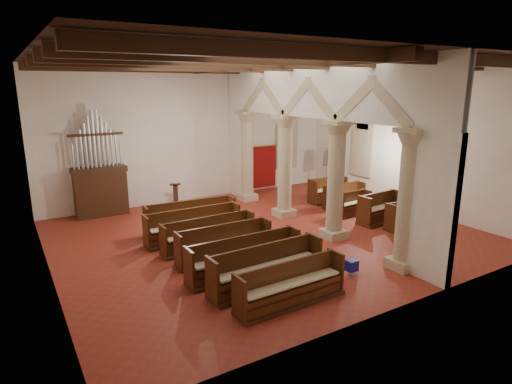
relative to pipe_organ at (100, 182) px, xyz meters
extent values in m
plane|color=maroon|center=(4.50, -5.50, -1.37)|extent=(14.00, 14.00, 0.00)
plane|color=black|center=(4.50, -5.50, 4.63)|extent=(14.00, 14.00, 0.00)
cube|color=white|center=(4.50, 0.50, 1.63)|extent=(14.00, 0.02, 6.00)
cube|color=white|center=(4.50, -11.50, 1.63)|extent=(14.00, 0.02, 6.00)
cube|color=white|center=(-2.50, -5.50, 1.63)|extent=(0.02, 12.00, 6.00)
cube|color=white|center=(11.50, -5.50, 1.63)|extent=(0.02, 12.00, 6.00)
cube|color=beige|center=(6.30, -10.00, -1.22)|extent=(0.75, 0.75, 0.30)
cylinder|color=beige|center=(6.30, -10.00, 0.58)|extent=(0.56, 0.56, 3.30)
cube|color=beige|center=(6.30, -7.00, -1.22)|extent=(0.75, 0.75, 0.30)
cylinder|color=beige|center=(6.30, -7.00, 0.58)|extent=(0.56, 0.56, 3.30)
cube|color=beige|center=(6.30, -4.00, -1.22)|extent=(0.75, 0.75, 0.30)
cylinder|color=beige|center=(6.30, -4.00, 0.58)|extent=(0.56, 0.56, 3.30)
cube|color=beige|center=(6.30, -1.00, -1.22)|extent=(0.75, 0.75, 0.30)
cylinder|color=beige|center=(6.30, -1.00, 0.58)|extent=(0.56, 0.56, 3.30)
cube|color=white|center=(6.30, -5.50, 3.66)|extent=(0.25, 11.90, 1.93)
cube|color=#2B6250|center=(11.48, -7.00, 0.83)|extent=(0.03, 1.00, 2.20)
cube|color=#2B6250|center=(11.48, -3.00, 0.83)|extent=(0.03, 1.00, 2.20)
cube|color=#2B6250|center=(9.50, 0.48, 0.83)|extent=(1.00, 0.03, 2.20)
cube|color=#3E2114|center=(0.00, 0.00, -0.47)|extent=(2.00, 0.80, 1.80)
cube|color=#3E2114|center=(0.00, 0.00, 0.53)|extent=(2.10, 0.85, 0.20)
cube|color=#3D2A13|center=(2.99, -0.52, -1.33)|extent=(0.52, 0.52, 0.09)
cube|color=#3D2A13|center=(2.99, -0.52, -0.87)|extent=(0.26, 0.26, 1.01)
cube|color=#3D2A13|center=(2.99, -0.59, -0.32)|extent=(0.55, 0.49, 0.18)
cube|color=maroon|center=(8.00, 0.42, -0.22)|extent=(1.60, 0.06, 2.10)
cylinder|color=gold|center=(8.00, 0.40, 0.88)|extent=(1.80, 0.04, 0.04)
cone|color=#3E2114|center=(10.69, -1.38, -1.32)|extent=(0.33, 0.33, 0.11)
cylinder|color=gold|center=(10.69, -1.38, -0.27)|extent=(0.04, 0.04, 2.20)
cylinder|color=gold|center=(10.69, -1.38, 0.73)|extent=(0.09, 0.64, 0.03)
cube|color=navy|center=(10.69, -1.40, 0.28)|extent=(0.50, 0.07, 0.78)
cube|color=navy|center=(4.78, -9.52, -1.11)|extent=(0.32, 0.27, 0.31)
cube|color=navy|center=(4.53, -8.81, -1.13)|extent=(0.34, 0.29, 0.29)
cube|color=navy|center=(3.06, -6.13, -1.12)|extent=(0.36, 0.33, 0.31)
cylinder|color=silver|center=(2.91, -9.90, -1.21)|extent=(1.01, 0.41, 0.10)
cylinder|color=white|center=(2.96, -9.77, -1.21)|extent=(0.96, 0.23, 0.10)
cube|color=#3E2114|center=(2.32, -10.02, -1.32)|extent=(2.96, 0.76, 0.10)
cube|color=#583A12|center=(2.32, -10.07, -1.05)|extent=(2.80, 0.46, 0.45)
cube|color=#583A12|center=(2.32, -9.84, -0.80)|extent=(2.79, 0.13, 0.95)
cube|color=#583A12|center=(0.88, -10.00, -0.80)|extent=(0.08, 0.60, 0.95)
cube|color=#583A12|center=(3.75, -10.00, -0.80)|extent=(0.08, 0.60, 0.95)
cube|color=beige|center=(2.32, -10.07, -0.80)|extent=(2.69, 0.41, 0.05)
cube|color=#3E2114|center=(2.28, -8.99, -1.32)|extent=(3.25, 0.85, 0.11)
cube|color=#542812|center=(2.28, -9.04, -1.02)|extent=(3.09, 0.52, 0.49)
cube|color=#542812|center=(2.28, -8.79, -0.75)|extent=(3.08, 0.16, 1.03)
cube|color=#542812|center=(0.70, -8.97, -0.75)|extent=(0.09, 0.65, 1.03)
cube|color=#542812|center=(3.86, -8.97, -0.75)|extent=(0.09, 0.65, 1.03)
cube|color=beige|center=(2.28, -9.04, -0.75)|extent=(2.97, 0.47, 0.05)
cube|color=#3E2114|center=(2.18, -8.02, -1.32)|extent=(3.39, 0.74, 0.10)
cube|color=#522611|center=(2.18, -8.07, -1.03)|extent=(3.24, 0.42, 0.47)
cube|color=#522611|center=(2.18, -7.83, -0.77)|extent=(3.24, 0.07, 1.00)
cube|color=#522611|center=(0.52, -7.99, -0.77)|extent=(0.07, 0.63, 1.00)
cube|color=#522611|center=(3.84, -7.99, -0.77)|extent=(0.07, 0.63, 1.00)
cube|color=beige|center=(2.18, -8.07, -0.77)|extent=(3.11, 0.38, 0.05)
cube|color=#3E2114|center=(2.19, -6.75, -1.32)|extent=(3.00, 0.77, 0.10)
cube|color=#4F2D11|center=(2.19, -6.80, -1.04)|extent=(2.85, 0.46, 0.46)
cube|color=#4F2D11|center=(2.19, -6.57, -0.78)|extent=(2.84, 0.12, 0.98)
cube|color=#4F2D11|center=(0.72, -6.73, -0.78)|extent=(0.08, 0.62, 0.98)
cube|color=#4F2D11|center=(3.65, -6.73, -0.78)|extent=(0.08, 0.62, 0.98)
cube|color=beige|center=(2.19, -6.80, -0.78)|extent=(2.73, 0.42, 0.05)
cube|color=#3E2114|center=(2.19, -5.63, -1.32)|extent=(3.16, 0.74, 0.10)
cube|color=#552C12|center=(2.19, -5.68, -1.05)|extent=(3.01, 0.45, 0.44)
cube|color=#552C12|center=(2.19, -5.45, -0.81)|extent=(3.00, 0.13, 0.92)
cube|color=#552C12|center=(0.65, -5.61, -0.81)|extent=(0.08, 0.59, 0.92)
cube|color=#552C12|center=(3.73, -5.61, -0.81)|extent=(0.08, 0.59, 0.92)
cube|color=beige|center=(2.19, -5.68, -0.81)|extent=(2.89, 0.41, 0.05)
cube|color=#3E2114|center=(2.04, -4.71, -1.32)|extent=(3.33, 0.79, 0.11)
cube|color=#552712|center=(2.04, -4.76, -1.03)|extent=(3.17, 0.47, 0.47)
cube|color=#552712|center=(2.04, -4.52, -0.77)|extent=(3.16, 0.13, 1.00)
cube|color=#552712|center=(0.42, -4.69, -0.77)|extent=(0.08, 0.63, 1.00)
cube|color=#552712|center=(3.66, -4.69, -0.77)|extent=(0.08, 0.63, 1.00)
cube|color=beige|center=(2.04, -4.76, -0.77)|extent=(3.04, 0.43, 0.05)
cube|color=#3E2114|center=(2.32, -3.81, -1.32)|extent=(3.32, 0.94, 0.11)
cube|color=#47280F|center=(2.32, -3.86, -1.02)|extent=(3.15, 0.61, 0.49)
cube|color=#47280F|center=(2.32, -3.62, -0.75)|extent=(3.13, 0.25, 1.03)
cube|color=#47280F|center=(0.71, -3.79, -0.75)|extent=(0.11, 0.65, 1.03)
cube|color=#47280F|center=(3.93, -3.79, -0.75)|extent=(0.11, 0.65, 1.03)
cube|color=beige|center=(2.32, -3.86, -0.75)|extent=(3.03, 0.56, 0.05)
cube|color=#3E2114|center=(9.33, -7.65, -1.32)|extent=(1.86, 0.74, 0.10)
cube|color=#532011|center=(9.33, -7.70, -1.05)|extent=(1.71, 0.44, 0.45)
cube|color=#532011|center=(9.33, -7.47, -0.80)|extent=(1.70, 0.11, 0.95)
cube|color=#532011|center=(8.44, -7.63, -0.80)|extent=(0.08, 0.60, 0.95)
cube|color=#532011|center=(10.22, -7.63, -0.80)|extent=(0.08, 0.60, 0.95)
cube|color=beige|center=(9.33, -7.70, -0.80)|extent=(1.64, 0.40, 0.05)
cube|color=#3E2114|center=(9.04, -6.60, -1.32)|extent=(2.03, 0.91, 0.11)
cube|color=#522811|center=(9.04, -6.66, -1.01)|extent=(1.86, 0.57, 0.49)
cube|color=#522811|center=(9.04, -6.40, -0.74)|extent=(1.83, 0.20, 1.04)
cube|color=#522811|center=(8.08, -6.58, -0.74)|extent=(0.12, 0.66, 1.04)
cube|color=#522811|center=(9.99, -6.58, -0.74)|extent=(0.12, 0.66, 1.04)
cube|color=beige|center=(9.04, -6.66, -0.74)|extent=(1.78, 0.52, 0.05)
cube|color=#3E2114|center=(8.83, -5.30, -1.33)|extent=(1.70, 0.72, 0.09)
cube|color=#4F3211|center=(8.83, -5.34, -1.08)|extent=(1.54, 0.44, 0.41)
cube|color=#4F3211|center=(8.83, -5.13, -0.85)|extent=(1.52, 0.15, 0.86)
cube|color=#4F3211|center=(8.03, -5.28, -0.85)|extent=(0.09, 0.54, 0.86)
cube|color=#4F3211|center=(9.63, -5.28, -0.85)|extent=(0.09, 0.54, 0.86)
cube|color=beige|center=(8.83, -5.34, -0.85)|extent=(1.48, 0.40, 0.05)
cube|color=#3E2114|center=(9.25, -4.31, -1.32)|extent=(1.94, 0.71, 0.10)
cube|color=#563612|center=(9.25, -4.36, -1.05)|extent=(1.78, 0.41, 0.45)
cube|color=#563612|center=(9.25, -4.13, -0.80)|extent=(1.78, 0.08, 0.95)
cube|color=#563612|center=(8.32, -4.29, -0.80)|extent=(0.07, 0.60, 0.95)
cube|color=#563612|center=(10.18, -4.29, -0.80)|extent=(0.07, 0.60, 0.95)
cube|color=beige|center=(9.25, -4.36, -0.80)|extent=(1.71, 0.37, 0.05)
cube|color=#3E2114|center=(9.27, -3.22, -1.32)|extent=(1.84, 0.74, 0.11)
cube|color=#573912|center=(9.27, -3.27, -1.03)|extent=(1.69, 0.42, 0.48)
cube|color=#573912|center=(9.27, -3.03, -0.76)|extent=(1.69, 0.08, 1.00)
cube|color=#573912|center=(8.39, -3.19, -0.76)|extent=(0.07, 0.63, 1.00)
cube|color=#573912|center=(10.15, -3.19, -0.76)|extent=(0.07, 0.63, 1.00)
cube|color=beige|center=(9.27, -3.27, -0.76)|extent=(1.62, 0.38, 0.05)
camera|label=1|loc=(-3.30, -17.68, 3.80)|focal=30.00mm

